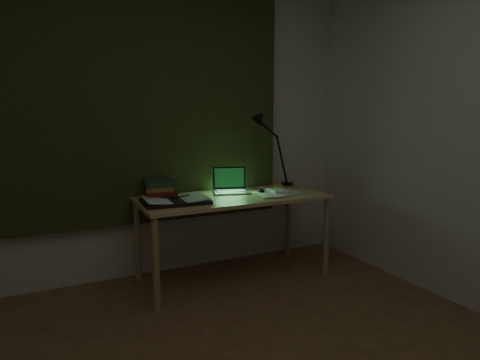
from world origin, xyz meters
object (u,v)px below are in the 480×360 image
object	(u,v)px
open_textbook	(175,200)
desk_lamp	(287,152)
loose_papers	(272,191)
desk	(233,237)
laptop	(231,180)
book_stack	(159,189)

from	to	relation	value
open_textbook	desk_lamp	size ratio (longest dim) A/B	0.77
loose_papers	desk_lamp	world-z (taller)	desk_lamp
open_textbook	desk_lamp	world-z (taller)	desk_lamp
desk	desk_lamp	bearing A→B (deg)	21.25
laptop	open_textbook	bearing A→B (deg)	-145.52
open_textbook	desk_lamp	bearing A→B (deg)	17.58
laptop	loose_papers	size ratio (longest dim) A/B	1.00
laptop	book_stack	bearing A→B (deg)	-167.71
loose_papers	laptop	bearing A→B (deg)	158.78
laptop	desk_lamp	xyz separation A→B (m)	(0.62, 0.13, 0.20)
laptop	book_stack	world-z (taller)	laptop
open_textbook	loose_papers	bearing A→B (deg)	6.28
book_stack	loose_papers	xyz separation A→B (m)	(0.91, -0.16, -0.06)
book_stack	desk_lamp	bearing A→B (deg)	4.22
laptop	book_stack	xyz separation A→B (m)	(-0.59, 0.04, -0.03)
laptop	desk_lamp	distance (m)	0.67
laptop	book_stack	distance (m)	0.60
desk	book_stack	bearing A→B (deg)	162.88
desk	loose_papers	xyz separation A→B (m)	(0.36, 0.01, 0.35)
desk	open_textbook	distance (m)	0.61
open_textbook	desk_lamp	distance (m)	1.23
book_stack	open_textbook	bearing A→B (deg)	-74.14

